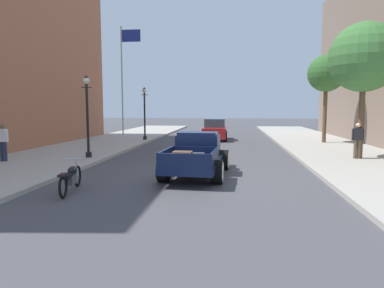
{
  "coord_description": "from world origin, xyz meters",
  "views": [
    {
      "loc": [
        1.44,
        -12.62,
        2.48
      ],
      "look_at": [
        -0.23,
        1.34,
        1.0
      ],
      "focal_mm": 32.09,
      "sensor_mm": 36.0,
      "label": 1
    }
  ],
  "objects_px": {
    "hotrod_truck_navy": "(198,154)",
    "car_background_red": "(215,130)",
    "street_tree_second": "(326,74)",
    "pedestrian_sidewalk_left": "(3,140)",
    "pedestrian_sidewalk_right": "(358,138)",
    "motorcycle_parked": "(71,177)",
    "flagpole": "(124,69)",
    "street_tree_nearest": "(364,58)",
    "street_lamp_near": "(87,110)",
    "street_lamp_far": "(145,109)"
  },
  "relations": [
    {
      "from": "hotrod_truck_navy",
      "to": "car_background_red",
      "type": "bearing_deg",
      "value": 90.33
    },
    {
      "from": "hotrod_truck_navy",
      "to": "street_lamp_near",
      "type": "relative_size",
      "value": 1.3
    },
    {
      "from": "motorcycle_parked",
      "to": "street_lamp_far",
      "type": "height_order",
      "value": "street_lamp_far"
    },
    {
      "from": "pedestrian_sidewalk_left",
      "to": "pedestrian_sidewalk_right",
      "type": "xyz_separation_m",
      "value": [
        15.72,
        2.68,
        0.0
      ]
    },
    {
      "from": "car_background_red",
      "to": "flagpole",
      "type": "distance_m",
      "value": 9.49
    },
    {
      "from": "flagpole",
      "to": "street_tree_nearest",
      "type": "distance_m",
      "value": 19.28
    },
    {
      "from": "pedestrian_sidewalk_left",
      "to": "car_background_red",
      "type": "bearing_deg",
      "value": 56.0
    },
    {
      "from": "car_background_red",
      "to": "street_tree_nearest",
      "type": "relative_size",
      "value": 0.7
    },
    {
      "from": "hotrod_truck_navy",
      "to": "motorcycle_parked",
      "type": "bearing_deg",
      "value": -136.72
    },
    {
      "from": "pedestrian_sidewalk_right",
      "to": "motorcycle_parked",
      "type": "bearing_deg",
      "value": -146.03
    },
    {
      "from": "pedestrian_sidewalk_right",
      "to": "car_background_red",
      "type": "bearing_deg",
      "value": 125.13
    },
    {
      "from": "flagpole",
      "to": "street_tree_second",
      "type": "xyz_separation_m",
      "value": [
        15.36,
        -4.5,
        -1.02
      ]
    },
    {
      "from": "car_background_red",
      "to": "street_lamp_far",
      "type": "distance_m",
      "value": 5.66
    },
    {
      "from": "street_lamp_far",
      "to": "pedestrian_sidewalk_right",
      "type": "bearing_deg",
      "value": -33.92
    },
    {
      "from": "street_tree_nearest",
      "to": "street_tree_second",
      "type": "distance_m",
      "value": 7.49
    },
    {
      "from": "street_lamp_near",
      "to": "car_background_red",
      "type": "bearing_deg",
      "value": 64.15
    },
    {
      "from": "hotrod_truck_navy",
      "to": "flagpole",
      "type": "height_order",
      "value": "flagpole"
    },
    {
      "from": "motorcycle_parked",
      "to": "hotrod_truck_navy",
      "type": "bearing_deg",
      "value": 43.28
    },
    {
      "from": "pedestrian_sidewalk_right",
      "to": "street_lamp_far",
      "type": "xyz_separation_m",
      "value": [
        -12.19,
        8.2,
        1.3
      ]
    },
    {
      "from": "motorcycle_parked",
      "to": "pedestrian_sidewalk_right",
      "type": "height_order",
      "value": "pedestrian_sidewalk_right"
    },
    {
      "from": "pedestrian_sidewalk_left",
      "to": "pedestrian_sidewalk_right",
      "type": "bearing_deg",
      "value": 9.67
    },
    {
      "from": "hotrod_truck_navy",
      "to": "street_tree_nearest",
      "type": "height_order",
      "value": "street_tree_nearest"
    },
    {
      "from": "hotrod_truck_navy",
      "to": "car_background_red",
      "type": "xyz_separation_m",
      "value": [
        -0.08,
        13.91,
        0.01
      ]
    },
    {
      "from": "street_lamp_far",
      "to": "flagpole",
      "type": "relative_size",
      "value": 0.42
    },
    {
      "from": "motorcycle_parked",
      "to": "pedestrian_sidewalk_right",
      "type": "relative_size",
      "value": 1.27
    },
    {
      "from": "street_lamp_near",
      "to": "street_tree_second",
      "type": "distance_m",
      "value": 15.79
    },
    {
      "from": "flagpole",
      "to": "street_tree_second",
      "type": "distance_m",
      "value": 16.04
    },
    {
      "from": "hotrod_truck_navy",
      "to": "street_tree_second",
      "type": "relative_size",
      "value": 0.85
    },
    {
      "from": "car_background_red",
      "to": "pedestrian_sidewalk_right",
      "type": "xyz_separation_m",
      "value": [
        7.1,
        -10.1,
        0.32
      ]
    },
    {
      "from": "street_lamp_near",
      "to": "street_tree_nearest",
      "type": "xyz_separation_m",
      "value": [
        12.68,
        1.22,
        2.36
      ]
    },
    {
      "from": "hotrod_truck_navy",
      "to": "street_tree_second",
      "type": "height_order",
      "value": "street_tree_second"
    },
    {
      "from": "street_lamp_far",
      "to": "hotrod_truck_navy",
      "type": "bearing_deg",
      "value": -66.75
    },
    {
      "from": "pedestrian_sidewalk_left",
      "to": "street_tree_second",
      "type": "distance_m",
      "value": 19.52
    },
    {
      "from": "car_background_red",
      "to": "street_lamp_far",
      "type": "relative_size",
      "value": 1.12
    },
    {
      "from": "street_lamp_near",
      "to": "street_tree_nearest",
      "type": "distance_m",
      "value": 12.95
    },
    {
      "from": "street_lamp_near",
      "to": "hotrod_truck_navy",
      "type": "bearing_deg",
      "value": -26.5
    },
    {
      "from": "pedestrian_sidewalk_left",
      "to": "street_lamp_near",
      "type": "xyz_separation_m",
      "value": [
        3.21,
        1.6,
        1.3
      ]
    },
    {
      "from": "hotrod_truck_navy",
      "to": "street_lamp_near",
      "type": "xyz_separation_m",
      "value": [
        -5.49,
        2.74,
        1.63
      ]
    },
    {
      "from": "car_background_red",
      "to": "street_tree_nearest",
      "type": "bearing_deg",
      "value": -53.86
    },
    {
      "from": "street_tree_second",
      "to": "pedestrian_sidewalk_left",
      "type": "bearing_deg",
      "value": -147.48
    },
    {
      "from": "street_lamp_far",
      "to": "street_tree_second",
      "type": "height_order",
      "value": "street_tree_second"
    },
    {
      "from": "flagpole",
      "to": "street_tree_second",
      "type": "bearing_deg",
      "value": -16.34
    },
    {
      "from": "car_background_red",
      "to": "motorcycle_parked",
      "type": "bearing_deg",
      "value": -101.09
    },
    {
      "from": "pedestrian_sidewalk_left",
      "to": "flagpole",
      "type": "relative_size",
      "value": 0.18
    },
    {
      "from": "street_tree_second",
      "to": "hotrod_truck_navy",
      "type": "bearing_deg",
      "value": -123.15
    },
    {
      "from": "pedestrian_sidewalk_left",
      "to": "street_tree_second",
      "type": "bearing_deg",
      "value": 32.52
    },
    {
      "from": "car_background_red",
      "to": "pedestrian_sidewalk_left",
      "type": "height_order",
      "value": "pedestrian_sidewalk_left"
    },
    {
      "from": "street_lamp_far",
      "to": "car_background_red",
      "type": "bearing_deg",
      "value": 20.51
    },
    {
      "from": "pedestrian_sidewalk_right",
      "to": "street_lamp_near",
      "type": "height_order",
      "value": "street_lamp_near"
    },
    {
      "from": "motorcycle_parked",
      "to": "street_tree_nearest",
      "type": "distance_m",
      "value": 13.54
    }
  ]
}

